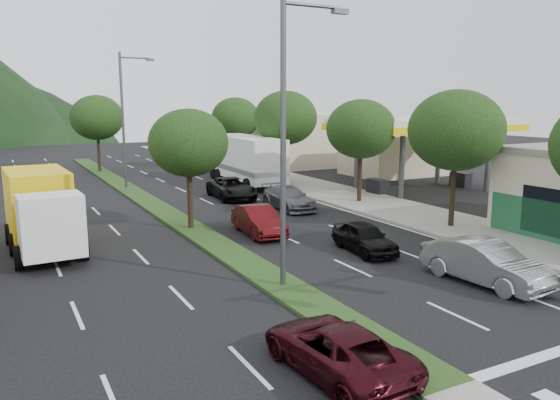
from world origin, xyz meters
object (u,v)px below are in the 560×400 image
car_queue_b (289,198)px  tree_r_b (456,130)px  box_truck (41,213)px  tree_r_e (235,118)px  car_queue_a (364,237)px  car_queue_c (258,221)px  streetlight_near (288,128)px  streetlight_mid (125,114)px  motorhome (246,159)px  suv_maroon (337,348)px  tree_r_c (361,129)px  sedan_silver (485,262)px  tree_r_d (286,118)px  car_queue_d (232,188)px  tree_med_near (188,143)px  tree_med_far (97,118)px

car_queue_b → tree_r_b: bearing=-57.6°
car_queue_b → box_truck: box_truck is taller
car_queue_b → tree_r_e: bearing=77.8°
car_queue_a → car_queue_c: (-2.71, 5.00, 0.05)m
streetlight_near → box_truck: bearing=127.7°
streetlight_mid → box_truck: size_ratio=1.40×
motorhome → car_queue_b: bearing=-98.6°
tree_r_e → suv_maroon: (-13.75, -38.00, -4.28)m
tree_r_b → tree_r_c: bearing=90.0°
sedan_silver → car_queue_b: bearing=83.4°
car_queue_c → tree_r_e: bearing=73.8°
tree_r_d → motorhome: size_ratio=0.73×
motorhome → car_queue_a: bearing=-98.4°
sedan_silver → box_truck: size_ratio=0.67×
car_queue_d → box_truck: 14.84m
box_truck → tree_r_e: bearing=-132.6°
tree_r_d → tree_r_e: bearing=90.0°
tree_r_b → tree_med_near: size_ratio=1.15×
tree_med_far → sedan_silver: (6.62, -39.00, -4.22)m
tree_r_e → streetlight_near: (-11.79, -32.00, 0.69)m
tree_r_b → car_queue_b: size_ratio=1.48×
streetlight_near → car_queue_c: (2.40, 7.43, -4.88)m
car_queue_c → motorhome: size_ratio=0.43×
streetlight_near → motorhome: 24.91m
tree_r_c → car_queue_b: 6.42m
tree_r_b → streetlight_mid: size_ratio=0.69×
tree_r_b → motorhome: 19.50m
sedan_silver → box_truck: 18.44m
suv_maroon → tree_r_c: bearing=-131.0°
tree_med_far → tree_r_c: bearing=-63.4°
tree_r_c → car_queue_b: bearing=175.1°
suv_maroon → motorhome: 30.99m
tree_r_c → car_queue_c: tree_r_c is taller
tree_r_c → box_truck: 19.46m
suv_maroon → sedan_silver: bearing=-163.9°
tree_r_e → tree_med_far: tree_med_far is taller
car_queue_c → box_truck: box_truck is taller
tree_med_near → car_queue_b: bearing=19.0°
streetlight_near → tree_r_b: bearing=18.7°
tree_r_c → car_queue_a: 12.38m
tree_med_far → car_queue_c: size_ratio=1.62×
streetlight_mid → box_truck: 17.67m
sedan_silver → car_queue_d: bearing=88.4°
motorhome → tree_med_near: bearing=-122.9°
tree_r_c → suv_maroon: size_ratio=1.46×
tree_r_e → tree_med_far: bearing=161.6°
car_queue_c → tree_med_near: bearing=140.0°
car_queue_c → car_queue_d: car_queue_d is taller
tree_r_e → car_queue_d: size_ratio=1.32×
streetlight_mid → suv_maroon: 31.46m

